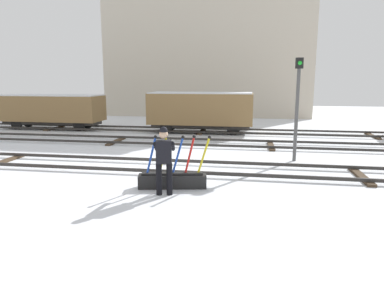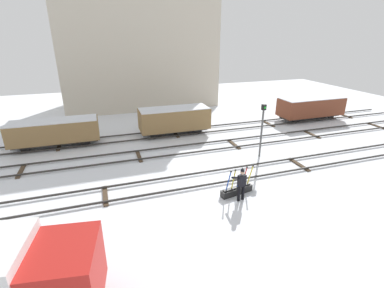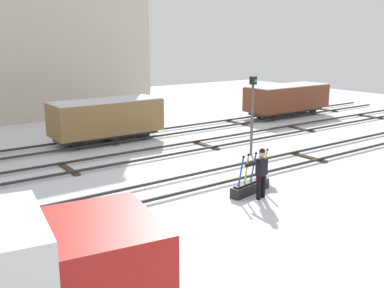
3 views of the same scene
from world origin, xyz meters
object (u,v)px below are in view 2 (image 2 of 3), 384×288
(switch_lever_frame, at_px, (237,189))
(freight_car_near_switch, at_px, (174,119))
(signal_post, at_px, (262,125))
(rail_worker, at_px, (241,183))
(freight_car_far_end, at_px, (55,131))
(freight_car_back_track, at_px, (311,107))

(switch_lever_frame, distance_m, freight_car_near_switch, 10.04)
(signal_post, bearing_deg, rail_worker, -130.24)
(signal_post, xyz_separation_m, freight_car_near_switch, (-4.24, 6.18, -0.94))
(signal_post, xyz_separation_m, freight_car_far_end, (-13.09, 6.18, -1.03))
(signal_post, height_order, freight_car_back_track, signal_post)
(freight_car_back_track, bearing_deg, freight_car_far_end, 179.40)
(freight_car_far_end, bearing_deg, rail_worker, -48.26)
(signal_post, bearing_deg, freight_car_far_end, 154.71)
(signal_post, bearing_deg, freight_car_near_switch, 124.40)
(freight_car_far_end, distance_m, freight_car_near_switch, 8.86)
(freight_car_far_end, height_order, freight_car_near_switch, freight_car_near_switch)
(signal_post, xyz_separation_m, freight_car_back_track, (9.13, 6.18, -0.97))
(rail_worker, bearing_deg, freight_car_far_end, 121.09)
(switch_lever_frame, bearing_deg, rail_worker, -109.61)
(switch_lever_frame, xyz_separation_m, signal_post, (3.59, 3.78, 1.96))
(freight_car_near_switch, bearing_deg, freight_car_far_end, 179.84)
(switch_lever_frame, relative_size, signal_post, 0.54)
(switch_lever_frame, height_order, rail_worker, rail_worker)
(switch_lever_frame, bearing_deg, freight_car_near_switch, 83.01)
(switch_lever_frame, xyz_separation_m, freight_car_back_track, (12.72, 9.96, 0.99))
(signal_post, height_order, freight_car_far_end, signal_post)
(rail_worker, height_order, signal_post, signal_post)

